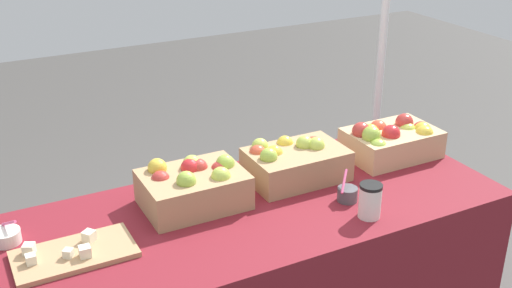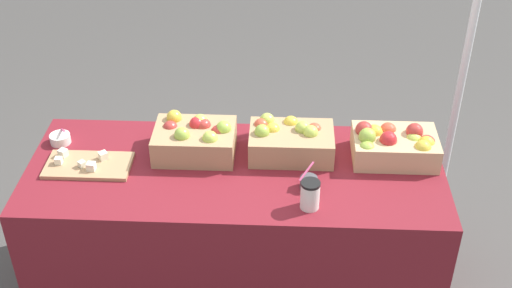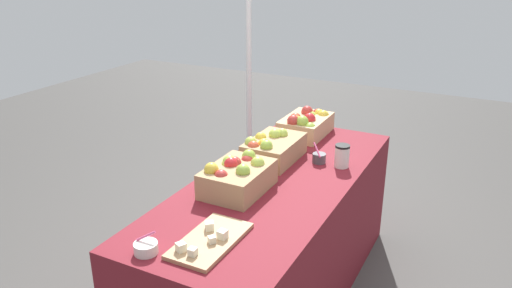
# 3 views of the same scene
# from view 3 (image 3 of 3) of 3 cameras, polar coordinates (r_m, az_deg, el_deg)

# --- Properties ---
(table) EXTENTS (1.90, 0.76, 0.74)m
(table) POSITION_cam_3_polar(r_m,az_deg,el_deg) (2.82, 2.08, -10.97)
(table) COLOR maroon
(table) RESTS_ON ground_plane
(apple_crate_left) EXTENTS (0.38, 0.26, 0.17)m
(apple_crate_left) POSITION_cam_3_polar(r_m,az_deg,el_deg) (3.28, 5.77, 2.33)
(apple_crate_left) COLOR tan
(apple_crate_left) RESTS_ON table
(apple_crate_middle) EXTENTS (0.39, 0.25, 0.17)m
(apple_crate_middle) POSITION_cam_3_polar(r_m,az_deg,el_deg) (2.87, 1.93, -0.43)
(apple_crate_middle) COLOR tan
(apple_crate_middle) RESTS_ON table
(apple_crate_right) EXTENTS (0.37, 0.27, 0.18)m
(apple_crate_right) POSITION_cam_3_polar(r_m,az_deg,el_deg) (2.51, -2.14, -3.65)
(apple_crate_right) COLOR tan
(apple_crate_right) RESTS_ON table
(cutting_board_front) EXTENTS (0.39, 0.21, 0.05)m
(cutting_board_front) POSITION_cam_3_polar(r_m,az_deg,el_deg) (2.12, -5.33, -10.87)
(cutting_board_front) COLOR tan
(cutting_board_front) RESTS_ON table
(sample_bowl_near) EXTENTS (0.10, 0.10, 0.09)m
(sample_bowl_near) POSITION_cam_3_polar(r_m,az_deg,el_deg) (2.09, -12.44, -11.48)
(sample_bowl_near) COLOR silver
(sample_bowl_near) RESTS_ON table
(sample_bowl_mid) EXTENTS (0.08, 0.09, 0.11)m
(sample_bowl_mid) POSITION_cam_3_polar(r_m,az_deg,el_deg) (2.87, 7.20, -1.57)
(sample_bowl_mid) COLOR #4C4C51
(sample_bowl_mid) RESTS_ON table
(coffee_cup) EXTENTS (0.08, 0.08, 0.13)m
(coffee_cup) POSITION_cam_3_polar(r_m,az_deg,el_deg) (2.82, 9.78, -1.34)
(coffee_cup) COLOR silver
(coffee_cup) RESTS_ON table
(tent_pole) EXTENTS (0.04, 0.04, 2.02)m
(tent_pole) POSITION_cam_3_polar(r_m,az_deg,el_deg) (3.88, -0.82, 8.37)
(tent_pole) COLOR white
(tent_pole) RESTS_ON ground_plane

